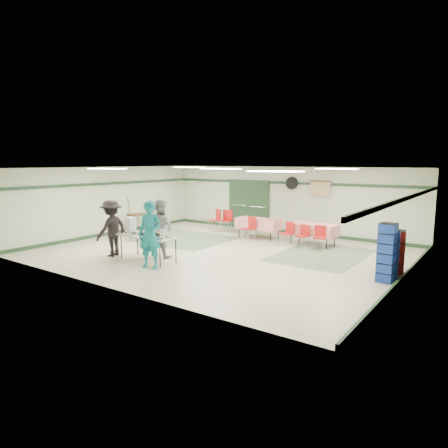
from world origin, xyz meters
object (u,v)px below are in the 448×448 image
Objects in this scene: printer_table at (138,216)px; volunteer_grey at (160,228)px; dining_table_b at (258,223)px; volunteer_teal at (150,235)px; chair_c at (320,235)px; broom at (130,215)px; crate_stack_blue_b at (391,254)px; office_printer at (156,207)px; chair_loose_a at (227,218)px; crate_stack_red at (396,252)px; serving_table at (148,237)px; chair_d at (250,226)px; chair_a at (303,234)px; chair_b at (288,231)px; volunteer_dark at (112,228)px; chair_loose_b at (216,218)px; crate_stack_blue_a at (387,253)px; dining_table_a at (313,229)px.

volunteer_grey is at bearing -20.27° from printer_table.
volunteer_teal is at bearing -91.52° from dining_table_b.
broom is at bearing 176.72° from chair_c.
office_printer is at bearing 168.77° from crate_stack_blue_b.
chair_loose_a is 0.79× the size of crate_stack_red.
office_printer is at bearing 104.24° from printer_table.
crate_stack_blue_b is (5.61, 2.84, -0.31)m from volunteer_teal.
chair_d is (0.81, 4.38, -0.18)m from serving_table.
serving_table is 5.26m from printer_table.
dining_table_b is 2.19m from chair_a.
chair_b is at bearing 152.08° from crate_stack_blue_b.
volunteer_dark reaches higher than chair_c.
chair_c is (3.61, 3.78, -0.39)m from volunteer_grey.
volunteer_teal reaches higher than serving_table.
chair_b is 0.94× the size of chair_d.
chair_a is (3.02, 3.78, -0.41)m from volunteer_grey.
crate_stack_red reaches higher than office_printer.
volunteer_grey is 6.70m from crate_stack_red.
chair_loose_b is 8.17m from crate_stack_blue_b.
chair_c is at bearing 0.82° from broom.
chair_loose_b is at bearing 162.52° from crate_stack_red.
volunteer_teal is 6.77m from office_printer.
chair_b is at bearing 63.37° from serving_table.
serving_table is 1.15× the size of dining_table_b.
chair_c is at bearing 22.00° from printer_table.
broom is (-2.75, -2.26, 0.16)m from chair_loose_b.
broom reaches higher than chair_c.
chair_loose_a is at bearing 54.55° from chair_loose_b.
chair_c reaches higher than chair_a.
volunteer_dark is 3.52× the size of office_printer.
printer_table is at bearing -161.00° from chair_a.
crate_stack_blue_a is (7.63, -3.36, 0.15)m from chair_loose_b.
volunteer_teal reaches higher than crate_stack_red.
chair_c is 0.89× the size of printer_table.
chair_c is 0.57× the size of broom.
crate_stack_blue_a reaches higher than chair_loose_b.
chair_b is (1.53, -0.57, -0.06)m from dining_table_b.
volunteer_grey is at bearing 98.18° from serving_table.
printer_table is (-3.08, -2.10, 0.07)m from chair_loose_a.
volunteer_dark is 1.01× the size of dining_table_a.
volunteer_grey is at bearing -92.79° from chair_loose_a.
dining_table_a is at bearing 136.18° from crate_stack_blue_a.
crate_stack_red is at bearing -2.90° from chair_b.
crate_stack_blue_b is (5.40, -2.63, 0.05)m from dining_table_b.
crate_stack_blue_a reaches higher than chair_loose_a.
crate_stack_red is at bearing -10.34° from broom.
chair_loose_b is 0.64× the size of crate_stack_blue_a.
dining_table_b is at bearing 32.43° from printer_table.
volunteer_grey reaches higher than volunteer_dark.
crate_stack_red is at bearing 11.39° from printer_table.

